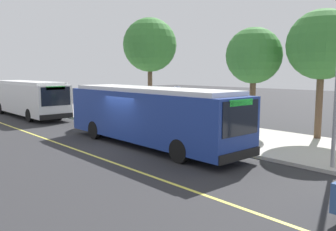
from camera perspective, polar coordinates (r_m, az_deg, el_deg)
The scene contains 12 objects.
ground_plane at distance 17.69m, azimuth -7.22°, elevation -5.01°, with size 120.00×120.00×0.00m, color #2B2B2D.
sidewalk_curb at distance 21.58m, azimuth 6.02°, elevation -2.57°, with size 44.00×6.40×0.15m, color #B7B2A8.
lane_stripe_center at distance 16.58m, azimuth -13.52°, elevation -5.97°, with size 36.00×0.14×0.01m, color #E0D64C.
transit_bus_main at distance 17.43m, azimuth -3.20°, elevation 0.25°, with size 11.44×2.68×2.95m.
transit_bus_second at distance 31.33m, azimuth -22.10°, elevation 2.81°, with size 11.30×2.61×2.95m.
bus_shelter at distance 22.65m, azimuth 1.32°, elevation 2.62°, with size 2.90×1.60×2.48m.
waiting_bench at distance 22.67m, azimuth 1.43°, elevation -0.64°, with size 1.60×0.48×0.95m.
route_sign_post at distance 19.43m, azimuth 1.57°, elevation 1.98°, with size 0.44×0.08×2.80m.
pedestrian_commuter at distance 21.61m, azimuth -2.76°, elevation 0.26°, with size 0.24×0.40×1.69m.
street_tree_near_shelter at distance 27.51m, azimuth -3.02°, elevation 11.48°, with size 4.17×4.17×7.74m.
street_tree_upstreet at distance 20.24m, azimuth 24.06°, elevation 10.54°, with size 3.68×3.68×6.84m.
street_tree_downstreet at distance 21.63m, azimuth 13.94°, elevation 9.48°, with size 3.35×3.35×6.22m.
Camera 1 is at (14.26, -9.78, 3.72)m, focal length 37.02 mm.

